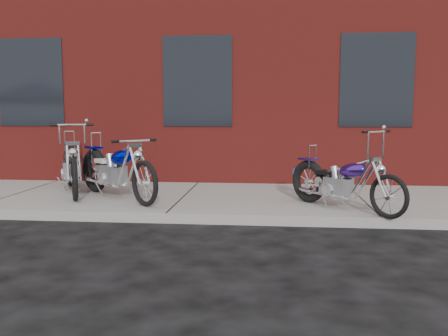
# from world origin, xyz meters

# --- Properties ---
(ground) EXTENTS (120.00, 120.00, 0.00)m
(ground) POSITION_xyz_m (0.00, 0.00, 0.00)
(ground) COLOR black
(ground) RESTS_ON ground
(sidewalk) EXTENTS (22.00, 3.00, 0.15)m
(sidewalk) POSITION_xyz_m (0.00, 1.50, 0.07)
(sidewalk) COLOR gray
(sidewalk) RESTS_ON ground
(building_brick) EXTENTS (22.00, 10.00, 8.00)m
(building_brick) POSITION_xyz_m (0.00, 8.00, 4.00)
(building_brick) COLOR maroon
(building_brick) RESTS_ON ground
(chopper_purple) EXTENTS (1.49, 1.64, 1.19)m
(chopper_purple) POSITION_xyz_m (2.54, 0.55, 0.53)
(chopper_purple) COLOR black
(chopper_purple) RESTS_ON sidewalk
(chopper_blue) EXTENTS (1.86, 1.80, 1.07)m
(chopper_blue) POSITION_xyz_m (-1.10, 1.11, 0.60)
(chopper_blue) COLOR black
(chopper_blue) RESTS_ON sidewalk
(chopper_third) EXTENTS (1.17, 2.27, 1.25)m
(chopper_third) POSITION_xyz_m (-2.07, 1.61, 0.59)
(chopper_third) COLOR black
(chopper_third) RESTS_ON sidewalk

